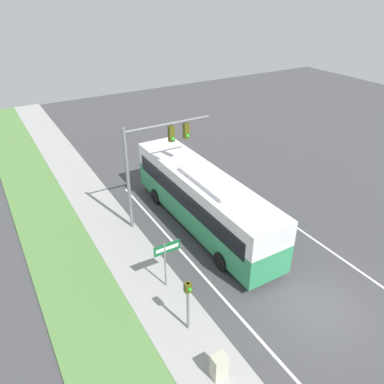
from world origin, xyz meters
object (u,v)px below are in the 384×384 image
at_px(pedestrian_signal, 188,298).
at_px(utility_cabinet, 219,366).
at_px(bus, 203,197).
at_px(signal_gantry, 153,154).
at_px(street_sign, 166,256).

bearing_deg(pedestrian_signal, utility_cabinet, -92.89).
xyz_separation_m(bus, signal_gantry, (-2.19, 1.94, 2.48)).
bearing_deg(street_sign, pedestrian_signal, -98.91).
height_order(pedestrian_signal, utility_cabinet, pedestrian_signal).
bearing_deg(pedestrian_signal, bus, 53.75).
bearing_deg(bus, signal_gantry, 138.42).
bearing_deg(bus, pedestrian_signal, -126.25).
relative_size(bus, pedestrian_signal, 4.67).
distance_m(pedestrian_signal, street_sign, 2.82).
xyz_separation_m(bus, pedestrian_signal, (-4.68, -6.38, -0.20)).
height_order(bus, utility_cabinet, bus).
xyz_separation_m(pedestrian_signal, utility_cabinet, (-0.13, -2.53, -1.19)).
distance_m(pedestrian_signal, utility_cabinet, 2.80).
xyz_separation_m(signal_gantry, pedestrian_signal, (-2.49, -8.32, -2.67)).
relative_size(signal_gantry, street_sign, 2.39).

